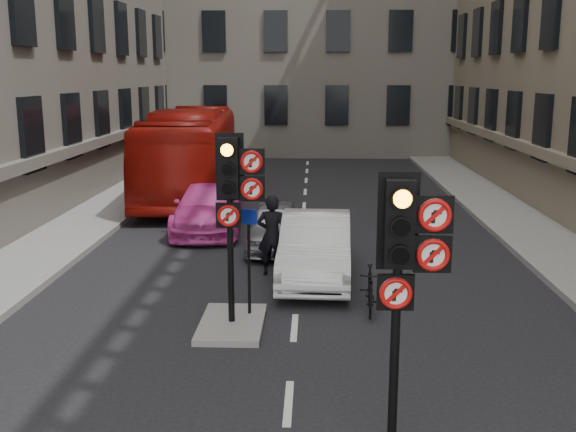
# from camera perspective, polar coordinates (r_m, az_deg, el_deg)

# --- Properties ---
(pavement_left) EXTENTS (3.00, 50.00, 0.16)m
(pavement_left) POSITION_cam_1_polar(r_m,az_deg,el_deg) (21.07, -18.83, -1.47)
(pavement_left) COLOR gray
(pavement_left) RESTS_ON ground
(pavement_right) EXTENTS (3.00, 50.00, 0.16)m
(pavement_right) POSITION_cam_1_polar(r_m,az_deg,el_deg) (20.84, 21.37, -1.81)
(pavement_right) COLOR gray
(pavement_right) RESTS_ON ground
(centre_island) EXTENTS (1.20, 2.00, 0.12)m
(centre_island) POSITION_cam_1_polar(r_m,az_deg,el_deg) (13.08, -4.78, -9.08)
(centre_island) COLOR gray
(centre_island) RESTS_ON ground
(signal_near) EXTENTS (0.91, 0.40, 3.58)m
(signal_near) POSITION_cam_1_polar(r_m,az_deg,el_deg) (8.47, 9.89, -3.07)
(signal_near) COLOR black
(signal_near) RESTS_ON ground
(signal_far) EXTENTS (0.91, 0.40, 3.58)m
(signal_far) POSITION_cam_1_polar(r_m,az_deg,el_deg) (12.37, -4.60, 2.40)
(signal_far) COLOR black
(signal_far) RESTS_ON centre_island
(car_silver) EXTENTS (1.52, 3.74, 1.27)m
(car_silver) POSITION_cam_1_polar(r_m,az_deg,el_deg) (18.60, -1.13, -0.80)
(car_silver) COLOR #93949A
(car_silver) RESTS_ON ground
(car_white) EXTENTS (1.74, 4.63, 1.51)m
(car_white) POSITION_cam_1_polar(r_m,az_deg,el_deg) (15.85, 2.35, -2.63)
(car_white) COLOR silver
(car_white) RESTS_ON ground
(car_pink) EXTENTS (2.30, 5.07, 1.44)m
(car_pink) POSITION_cam_1_polar(r_m,az_deg,el_deg) (20.90, -6.69, 0.78)
(car_pink) COLOR #D73F9E
(car_pink) RESTS_ON ground
(bus_red) EXTENTS (3.68, 12.31, 3.38)m
(bus_red) POSITION_cam_1_polar(r_m,az_deg,el_deg) (26.95, -8.19, 5.35)
(bus_red) COLOR maroon
(bus_red) RESTS_ON ground
(motorcycle) EXTENTS (0.51, 1.53, 0.91)m
(motorcycle) POSITION_cam_1_polar(r_m,az_deg,el_deg) (13.85, 6.95, -6.19)
(motorcycle) COLOR black
(motorcycle) RESTS_ON ground
(motorcyclist) EXTENTS (0.75, 0.52, 1.96)m
(motorcyclist) POSITION_cam_1_polar(r_m,az_deg,el_deg) (16.02, -1.37, -1.65)
(motorcyclist) COLOR black
(motorcyclist) RESTS_ON ground
(info_sign) EXTENTS (0.36, 0.15, 2.10)m
(info_sign) POSITION_cam_1_polar(r_m,az_deg,el_deg) (13.02, -3.35, -2.62)
(info_sign) COLOR black
(info_sign) RESTS_ON centre_island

